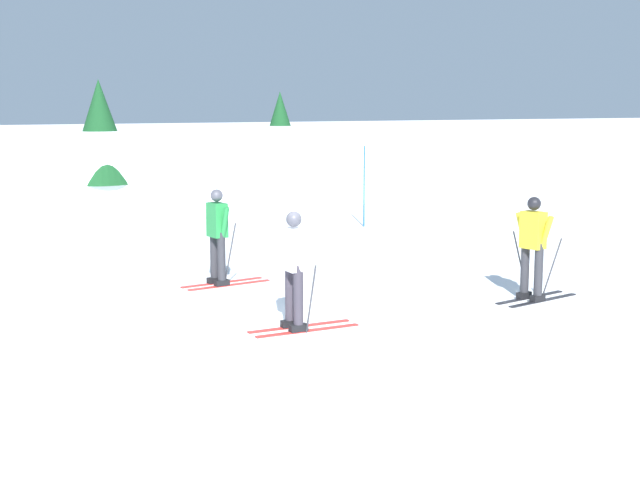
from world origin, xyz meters
TOP-DOWN VIEW (x-y plane):
  - ground_plane at (0.00, 0.00)m, footprint 120.00×120.00m
  - far_snow_ridge at (0.00, 19.05)m, footprint 80.00×8.86m
  - skier_green at (-0.22, 3.36)m, footprint 1.64×0.99m
  - skier_white at (-0.26, -0.11)m, footprint 1.61×1.00m
  - skier_yellow at (4.01, 0.00)m, footprint 1.64×0.98m
  - trail_marker_pole at (5.62, 8.88)m, footprint 0.04×0.04m
  - conifer_far_left at (0.25, 15.43)m, footprint 2.03×2.03m
  - conifer_far_right at (7.19, 18.24)m, footprint 1.88×1.88m

SIDE VIEW (x-z plane):
  - ground_plane at x=0.00m, z-range 0.00..0.00m
  - skier_white at x=-0.26m, z-range 0.06..1.77m
  - skier_yellow at x=4.01m, z-range 0.06..1.77m
  - skier_green at x=-0.22m, z-range 0.06..1.77m
  - trail_marker_pole at x=5.62m, z-range 0.00..2.09m
  - far_snow_ridge at x=0.00m, z-range 0.00..2.33m
  - conifer_far_right at x=7.19m, z-range 0.26..3.81m
  - conifer_far_left at x=0.25m, z-range 0.39..4.25m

